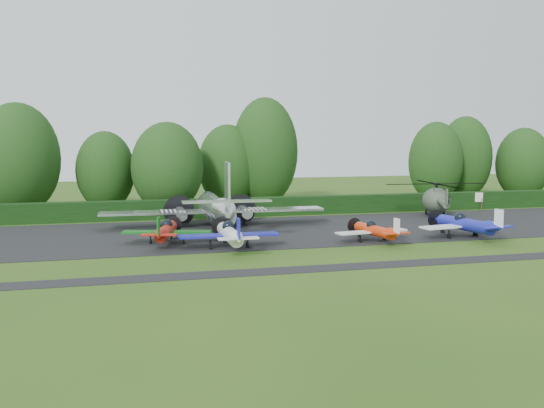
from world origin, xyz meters
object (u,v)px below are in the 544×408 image
object	(u,v)px
helicopter	(436,198)
sign_board	(468,198)
light_plane_orange	(374,230)
light_plane_white	(230,234)
transport_plane	(216,209)
light_plane_red	(166,231)
light_plane_blue	(465,224)

from	to	relation	value
helicopter	sign_board	distance (m)	8.31
light_plane_orange	sign_board	xyz separation A→B (m)	(20.16, 18.29, 0.35)
light_plane_white	sign_board	size ratio (longest dim) A/B	2.29
sign_board	transport_plane	bearing A→B (deg)	176.57
light_plane_red	transport_plane	bearing A→B (deg)	40.90
light_plane_white	helicopter	world-z (taller)	helicopter
light_plane_red	light_plane_blue	bearing A→B (deg)	-21.46
transport_plane	light_plane_blue	world-z (taller)	transport_plane
light_plane_red	light_plane_white	distance (m)	5.61
light_plane_orange	light_plane_blue	size ratio (longest dim) A/B	0.81
transport_plane	light_plane_orange	distance (m)	15.43
light_plane_red	light_plane_white	xyz separation A→B (m)	(4.49, -3.37, 0.10)
light_plane_red	light_plane_blue	world-z (taller)	light_plane_blue
light_plane_white	light_plane_blue	distance (m)	20.17
light_plane_red	light_plane_orange	distance (m)	16.76
light_plane_blue	light_plane_white	bearing A→B (deg)	-170.65
light_plane_orange	helicopter	size ratio (longest dim) A/B	0.50
light_plane_red	light_plane_white	world-z (taller)	light_plane_white
transport_plane	sign_board	bearing A→B (deg)	11.94
light_plane_white	light_plane_orange	xyz separation A→B (m)	(11.97, 0.17, -0.24)
light_plane_blue	sign_board	world-z (taller)	light_plane_blue
light_plane_red	light_plane_blue	size ratio (longest dim) A/B	0.92
light_plane_blue	light_plane_orange	bearing A→B (deg)	-171.69
light_plane_blue	sign_board	distance (m)	21.97
transport_plane	helicopter	world-z (taller)	transport_plane
light_plane_orange	helicopter	bearing A→B (deg)	54.22
light_plane_white	sign_board	xyz separation A→B (m)	(32.12, 18.46, 0.11)
light_plane_red	light_plane_white	bearing A→B (deg)	-50.64
light_plane_red	light_plane_orange	xyz separation A→B (m)	(16.45, -3.20, -0.13)
light_plane_blue	helicopter	xyz separation A→B (m)	(5.14, 13.71, 0.71)
light_plane_white	sign_board	distance (m)	37.05
light_plane_red	helicopter	xyz separation A→B (m)	(29.79, 10.38, 0.81)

